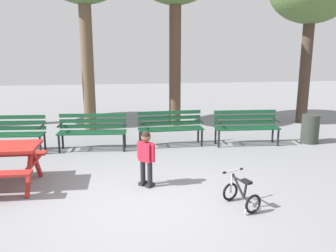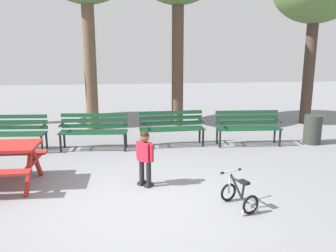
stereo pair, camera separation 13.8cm
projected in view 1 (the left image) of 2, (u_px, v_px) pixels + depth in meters
ground at (141, 204)px, 5.55m from camera, size 36.00×36.00×0.00m
park_bench_far_left at (10, 131)px, 8.20m from camera, size 1.63×0.58×0.85m
park_bench_left at (93, 129)px, 8.41m from camera, size 1.63×0.58×0.85m
park_bench_right at (170, 125)px, 8.77m from camera, size 1.61×0.51×0.85m
park_bench_far_right at (246, 124)px, 8.86m from camera, size 1.62×0.53×0.85m
child_standing at (146, 154)px, 6.17m from camera, size 0.30×0.29×1.00m
kids_bicycle at (242, 195)px, 5.43m from camera, size 0.53×0.63×0.54m
trash_bin at (310, 129)px, 9.02m from camera, size 0.44×0.44×0.73m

